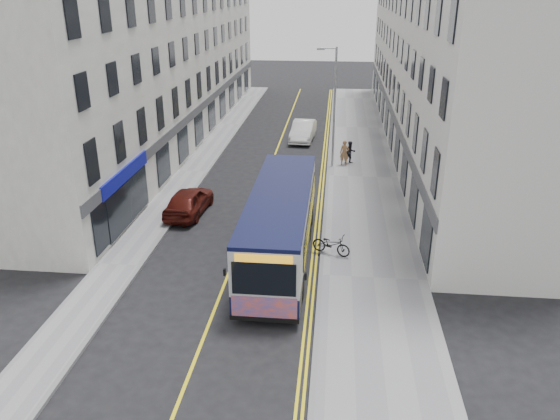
% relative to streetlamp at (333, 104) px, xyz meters
% --- Properties ---
extents(ground, '(140.00, 140.00, 0.00)m').
position_rel_streetlamp_xyz_m(ground, '(-4.17, -14.00, -4.38)').
color(ground, black).
rests_on(ground, ground).
extents(pavement_east, '(4.50, 64.00, 0.12)m').
position_rel_streetlamp_xyz_m(pavement_east, '(2.08, -2.00, -4.32)').
color(pavement_east, gray).
rests_on(pavement_east, ground).
extents(pavement_west, '(2.00, 64.00, 0.12)m').
position_rel_streetlamp_xyz_m(pavement_west, '(-9.17, -2.00, -4.32)').
color(pavement_west, gray).
rests_on(pavement_west, ground).
extents(kerb_east, '(0.18, 64.00, 0.13)m').
position_rel_streetlamp_xyz_m(kerb_east, '(-0.17, -2.00, -4.32)').
color(kerb_east, slate).
rests_on(kerb_east, ground).
extents(kerb_west, '(0.18, 64.00, 0.13)m').
position_rel_streetlamp_xyz_m(kerb_west, '(-8.17, -2.00, -4.32)').
color(kerb_west, slate).
rests_on(kerb_west, ground).
extents(road_centre_line, '(0.12, 64.00, 0.01)m').
position_rel_streetlamp_xyz_m(road_centre_line, '(-4.17, -2.00, -4.38)').
color(road_centre_line, yellow).
rests_on(road_centre_line, ground).
extents(road_dbl_yellow_inner, '(0.10, 64.00, 0.01)m').
position_rel_streetlamp_xyz_m(road_dbl_yellow_inner, '(-0.62, -2.00, -4.38)').
color(road_dbl_yellow_inner, yellow).
rests_on(road_dbl_yellow_inner, ground).
extents(road_dbl_yellow_outer, '(0.10, 64.00, 0.01)m').
position_rel_streetlamp_xyz_m(road_dbl_yellow_outer, '(-0.42, -2.00, -4.38)').
color(road_dbl_yellow_outer, yellow).
rests_on(road_dbl_yellow_outer, ground).
extents(terrace_east, '(6.00, 46.00, 13.00)m').
position_rel_streetlamp_xyz_m(terrace_east, '(7.33, 7.00, 2.12)').
color(terrace_east, silver).
rests_on(terrace_east, ground).
extents(terrace_west, '(6.00, 46.00, 13.00)m').
position_rel_streetlamp_xyz_m(terrace_west, '(-13.17, 7.00, 2.12)').
color(terrace_west, white).
rests_on(terrace_west, ground).
extents(streetlamp, '(1.32, 0.18, 8.00)m').
position_rel_streetlamp_xyz_m(streetlamp, '(0.00, 0.00, 0.00)').
color(streetlamp, '#96999E').
rests_on(streetlamp, ground).
extents(city_bus, '(2.62, 11.22, 3.26)m').
position_rel_streetlamp_xyz_m(city_bus, '(-2.08, -13.66, -2.60)').
color(city_bus, black).
rests_on(city_bus, ground).
extents(bicycle, '(1.96, 1.31, 0.97)m').
position_rel_streetlamp_xyz_m(bicycle, '(0.23, -13.21, -3.78)').
color(bicycle, black).
rests_on(bicycle, pavement_east).
extents(pedestrian_near, '(0.70, 0.54, 1.72)m').
position_rel_streetlamp_xyz_m(pedestrian_near, '(0.88, 0.33, -3.40)').
color(pedestrian_near, olive).
rests_on(pedestrian_near, pavement_east).
extents(pedestrian_far, '(0.95, 0.87, 1.57)m').
position_rel_streetlamp_xyz_m(pedestrian_far, '(1.29, 0.75, -3.48)').
color(pedestrian_far, black).
rests_on(pedestrian_far, pavement_east).
extents(car_white, '(1.98, 4.83, 1.56)m').
position_rel_streetlamp_xyz_m(car_white, '(-2.37, 6.91, -3.60)').
color(car_white, white).
rests_on(car_white, ground).
extents(car_maroon, '(2.08, 4.51, 1.50)m').
position_rel_streetlamp_xyz_m(car_maroon, '(-7.57, -8.94, -3.63)').
color(car_maroon, '#48110C').
rests_on(car_maroon, ground).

